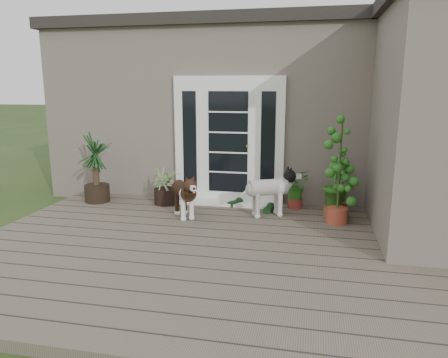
# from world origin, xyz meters

# --- Properties ---
(deck) EXTENTS (6.20, 4.60, 0.12)m
(deck) POSITION_xyz_m (0.00, 0.40, 0.06)
(deck) COLOR #6B5B4C
(deck) RESTS_ON ground
(house_main) EXTENTS (7.40, 4.00, 3.10)m
(house_main) POSITION_xyz_m (0.00, 4.65, 1.55)
(house_main) COLOR #665E54
(house_main) RESTS_ON ground
(roof_main) EXTENTS (7.60, 4.20, 0.20)m
(roof_main) POSITION_xyz_m (0.00, 4.65, 3.20)
(roof_main) COLOR #2D2826
(roof_main) RESTS_ON house_main
(house_wing) EXTENTS (1.60, 2.40, 3.10)m
(house_wing) POSITION_xyz_m (2.90, 1.50, 1.55)
(house_wing) COLOR #665E54
(house_wing) RESTS_ON ground
(door_unit) EXTENTS (1.90, 0.14, 2.15)m
(door_unit) POSITION_xyz_m (-0.20, 2.60, 1.19)
(door_unit) COLOR white
(door_unit) RESTS_ON deck
(door_step) EXTENTS (1.60, 0.40, 0.05)m
(door_step) POSITION_xyz_m (-0.20, 2.40, 0.14)
(door_step) COLOR white
(door_step) RESTS_ON deck
(brindle_dog) EXTENTS (0.68, 0.79, 0.61)m
(brindle_dog) POSITION_xyz_m (-0.68, 1.53, 0.43)
(brindle_dog) COLOR #311F12
(brindle_dog) RESTS_ON deck
(white_dog) EXTENTS (0.86, 0.65, 0.66)m
(white_dog) POSITION_xyz_m (0.57, 1.86, 0.45)
(white_dog) COLOR silver
(white_dog) RESTS_ON deck
(spider_plant) EXTENTS (0.83, 0.83, 0.71)m
(spider_plant) POSITION_xyz_m (-1.21, 2.19, 0.48)
(spider_plant) COLOR #97B670
(spider_plant) RESTS_ON deck
(yucca) EXTENTS (1.05, 1.05, 1.17)m
(yucca) POSITION_xyz_m (-2.44, 2.09, 0.71)
(yucca) COLOR black
(yucca) RESTS_ON deck
(herb_a) EXTENTS (0.62, 0.62, 0.56)m
(herb_a) POSITION_xyz_m (0.97, 2.40, 0.40)
(herb_a) COLOR #1B601F
(herb_a) RESTS_ON deck
(herb_b) EXTENTS (0.55, 0.55, 0.67)m
(herb_b) POSITION_xyz_m (1.56, 2.01, 0.45)
(herb_b) COLOR #164F1B
(herb_b) RESTS_ON deck
(herb_c) EXTENTS (0.38, 0.38, 0.51)m
(herb_c) POSITION_xyz_m (1.66, 2.40, 0.38)
(herb_c) COLOR #235016
(herb_c) RESTS_ON deck
(sapling) EXTENTS (0.52, 0.52, 1.64)m
(sapling) POSITION_xyz_m (1.61, 1.72, 0.94)
(sapling) COLOR #19571C
(sapling) RESTS_ON deck
(clog_left) EXTENTS (0.21, 0.36, 0.10)m
(clog_left) POSITION_xyz_m (0.57, 2.09, 0.17)
(clog_left) COLOR #143215
(clog_left) RESTS_ON deck
(clog_right) EXTENTS (0.30, 0.36, 0.10)m
(clog_right) POSITION_xyz_m (-0.03, 2.33, 0.17)
(clog_right) COLOR black
(clog_right) RESTS_ON deck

